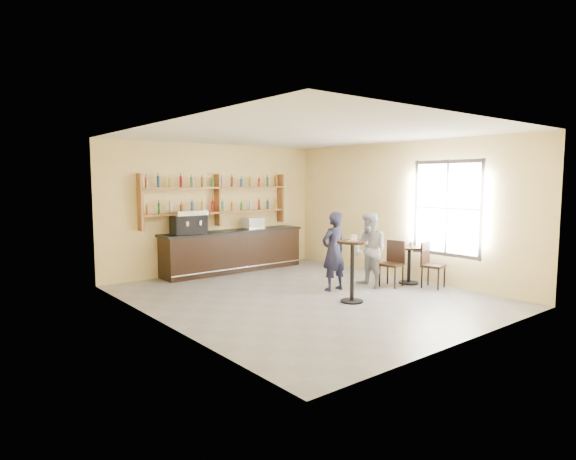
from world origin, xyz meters
TOP-DOWN VIEW (x-y plane):
  - floor at (0.00, 0.00)m, footprint 7.00×7.00m
  - ceiling at (0.00, 0.00)m, footprint 7.00×7.00m
  - wall_back at (0.00, 3.50)m, footprint 7.00×0.00m
  - wall_front at (0.00, -3.50)m, footprint 7.00×0.00m
  - wall_left at (-3.00, 0.00)m, footprint 0.00×7.00m
  - wall_right at (3.00, 0.00)m, footprint 0.00×7.00m
  - window_pane at (2.99, -1.20)m, footprint 0.00×2.00m
  - window_frame at (2.99, -1.20)m, footprint 0.04×1.70m
  - shelf_unit at (0.00, 3.37)m, footprint 4.00×0.26m
  - liquor_bottles at (0.00, 3.37)m, footprint 3.68×0.10m
  - bar_counter at (0.31, 3.15)m, footprint 3.86×0.75m
  - espresso_machine at (-0.93, 3.15)m, footprint 0.83×0.59m
  - pastry_case at (0.91, 3.15)m, footprint 0.52×0.43m
  - pedestal_table at (0.39, -0.91)m, footprint 0.57×0.57m
  - napkin at (0.39, -0.91)m, footprint 0.20×0.20m
  - donut at (0.40, -0.92)m, footprint 0.16×0.16m
  - cup_pedestal at (0.53, -0.81)m, footprint 0.16×0.16m
  - man_main at (0.79, 0.01)m, footprint 0.61×0.41m
  - cafe_table at (2.58, -0.56)m, footprint 0.72×0.72m
  - cup_cafe at (2.63, -0.56)m, footprint 0.11×0.11m
  - chair_west at (2.03, -0.51)m, footprint 0.51×0.51m
  - chair_south at (2.63, -1.16)m, footprint 0.51×0.51m
  - patron_second at (1.62, -0.26)m, footprint 0.70×0.85m

SIDE VIEW (x-z plane):
  - floor at x=0.00m, z-range 0.00..0.00m
  - cafe_table at x=2.58m, z-range 0.00..0.84m
  - chair_south at x=2.63m, z-range 0.00..0.98m
  - chair_west at x=2.03m, z-range 0.00..0.99m
  - bar_counter at x=0.31m, z-range 0.00..1.04m
  - pedestal_table at x=0.39m, z-range 0.00..1.17m
  - patron_second at x=1.62m, z-range 0.00..1.62m
  - man_main at x=0.79m, z-range 0.00..1.66m
  - cup_cafe at x=2.63m, z-range 0.84..0.93m
  - napkin at x=0.39m, z-range 1.17..1.18m
  - pastry_case at x=0.91m, z-range 1.04..1.34m
  - donut at x=0.40m, z-range 1.18..1.22m
  - cup_pedestal at x=0.53m, z-range 1.17..1.27m
  - espresso_machine at x=-0.93m, z-range 1.04..1.60m
  - wall_back at x=0.00m, z-range -1.90..5.10m
  - wall_front at x=0.00m, z-range -1.90..5.10m
  - wall_left at x=-3.00m, z-range -1.90..5.10m
  - wall_right at x=3.00m, z-range -1.90..5.10m
  - window_frame at x=2.99m, z-range 0.65..2.75m
  - window_pane at x=2.99m, z-range 0.70..2.70m
  - shelf_unit at x=0.00m, z-range 1.11..2.51m
  - liquor_bottles at x=0.00m, z-range 1.48..2.48m
  - ceiling at x=0.00m, z-range 3.20..3.20m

